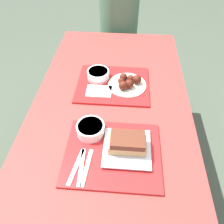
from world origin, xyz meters
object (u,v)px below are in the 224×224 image
(tray_far, at_px, (112,84))
(wings_plate_far, at_px, (128,83))
(brisket_sandwich_plate, at_px, (127,145))
(bowl_coleslaw_near, at_px, (91,129))
(bowl_coleslaw_far, at_px, (98,74))
(tray_near, at_px, (113,153))
(person_seated_across, at_px, (119,16))

(tray_far, height_order, wings_plate_far, wings_plate_far)
(brisket_sandwich_plate, distance_m, wings_plate_far, 0.43)
(wings_plate_far, bearing_deg, bowl_coleslaw_near, -114.42)
(bowl_coleslaw_far, bearing_deg, tray_far, -29.06)
(tray_near, xyz_separation_m, bowl_coleslaw_near, (-0.11, 0.10, 0.03))
(tray_near, xyz_separation_m, tray_far, (-0.04, 0.46, 0.00))
(tray_far, relative_size, person_seated_across, 0.56)
(bowl_coleslaw_far, xyz_separation_m, wings_plate_far, (0.17, -0.06, -0.01))
(person_seated_across, bearing_deg, wings_plate_far, -83.62)
(tray_near, bearing_deg, brisket_sandwich_plate, 17.64)
(tray_near, relative_size, person_seated_across, 0.56)
(tray_far, relative_size, wings_plate_far, 1.89)
(wings_plate_far, height_order, person_seated_across, person_seated_across)
(brisket_sandwich_plate, distance_m, person_seated_across, 1.30)
(wings_plate_far, bearing_deg, person_seated_across, 96.38)
(tray_far, xyz_separation_m, person_seated_across, (-0.01, 0.85, 0.04))
(bowl_coleslaw_near, bearing_deg, brisket_sandwich_plate, -25.98)
(tray_far, height_order, person_seated_across, person_seated_across)
(brisket_sandwich_plate, relative_size, bowl_coleslaw_far, 1.58)
(brisket_sandwich_plate, height_order, wings_plate_far, brisket_sandwich_plate)
(bowl_coleslaw_near, relative_size, wings_plate_far, 0.59)
(tray_far, height_order, brisket_sandwich_plate, brisket_sandwich_plate)
(bowl_coleslaw_far, relative_size, person_seated_across, 0.17)
(tray_far, xyz_separation_m, bowl_coleslaw_far, (-0.08, 0.05, 0.03))
(wings_plate_far, bearing_deg, brisket_sandwich_plate, -88.81)
(brisket_sandwich_plate, distance_m, bowl_coleslaw_far, 0.52)
(brisket_sandwich_plate, xyz_separation_m, wings_plate_far, (-0.01, 0.43, -0.01))
(wings_plate_far, bearing_deg, tray_far, 172.56)
(tray_near, distance_m, bowl_coleslaw_near, 0.15)
(wings_plate_far, xyz_separation_m, person_seated_across, (-0.10, 0.86, 0.01))
(bowl_coleslaw_near, bearing_deg, tray_far, 79.06)
(tray_near, distance_m, wings_plate_far, 0.45)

